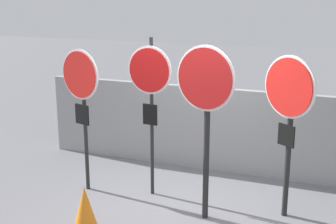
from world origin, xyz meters
The scene contains 7 objects.
ground_plane centered at (0.00, 0.00, 0.00)m, with size 40.00×40.00×0.00m, color slate.
fence_back centered at (0.00, 1.60, 0.71)m, with size 5.97×0.12×1.42m.
stop_sign_0 centered at (-1.53, 0.08, 1.59)m, with size 0.71×0.25×2.16m.
stop_sign_1 centered at (-0.53, 0.28, 1.68)m, with size 0.68×0.14×2.34m.
stop_sign_2 centered at (0.42, -0.17, 1.66)m, with size 0.81×0.24×2.32m.
stop_sign_3 centered at (1.39, 0.28, 1.55)m, with size 0.68×0.47×2.19m.
traffic_cone_0 centered at (-0.84, -1.06, 0.31)m, with size 0.41×0.41×0.62m.
Camera 1 is at (2.03, -5.66, 2.96)m, focal length 50.00 mm.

